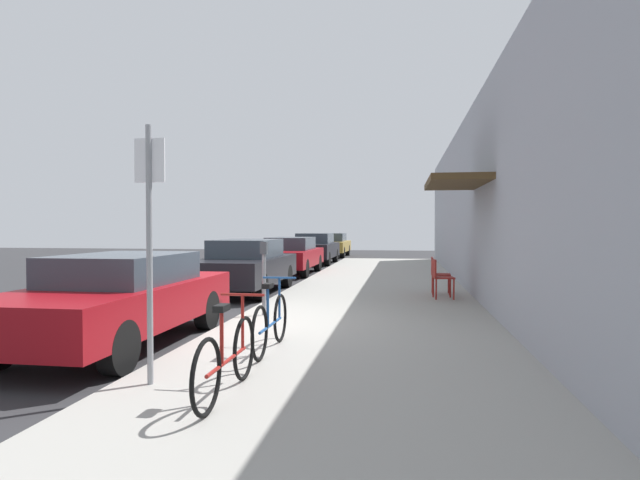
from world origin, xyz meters
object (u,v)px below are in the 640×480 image
Objects in this scene: parked_car_3 at (315,248)px; cafe_chair_1 at (437,273)px; parked_car_0 at (120,297)px; bicycle_1 at (271,323)px; parking_meter at (264,272)px; cafe_chair_0 at (440,276)px; parked_car_1 at (245,265)px; street_sign at (150,233)px; bicycle_0 at (227,358)px; parked_car_2 at (290,255)px; parked_car_4 at (332,244)px.

cafe_chair_1 is at bearing -66.68° from parked_car_3.
parked_car_0 is 2.40m from bicycle_1.
parking_meter is 4.26m from cafe_chair_0.
parked_car_1 is 10.81m from parked_car_3.
parked_car_3 is 12.93m from cafe_chair_0.
street_sign is 1.52× the size of bicycle_0.
parked_car_2 is 3.33× the size of parking_meter.
parked_car_3 is at bearing 97.72° from bicycle_1.
parking_meter is (1.55, -20.55, 0.18)m from parked_car_4.
parking_meter reaches higher than parked_car_1.
cafe_chair_0 is at bearing -54.00° from parked_car_2.
parked_car_3 is at bearing 90.00° from parked_car_1.
bicycle_0 is (0.84, -4.41, -0.41)m from parking_meter.
parked_car_0 is 1.00× the size of parked_car_4.
parked_car_1 is 8.64m from bicycle_0.
cafe_chair_1 is at bearing 46.87° from parking_meter.
cafe_chair_0 is (4.83, -1.19, -0.10)m from parked_car_1.
bicycle_1 is 1.97× the size of cafe_chair_1.
bicycle_0 is (2.39, -2.25, -0.21)m from parked_car_0.
bicycle_1 is at bearing -82.28° from parked_car_3.
parked_car_2 is 5.06× the size of cafe_chair_1.
parking_meter is 0.51× the size of street_sign.
bicycle_0 is 1.80m from bicycle_1.
bicycle_1 is (2.35, -6.50, -0.24)m from parked_car_1.
bicycle_0 is at bearing -80.15° from parked_car_2.
parked_car_2 reaches higher than parked_car_0.
parked_car_0 is 3.29m from bicycle_0.
parking_meter reaches higher than parked_car_3.
parked_car_0 is 2.57× the size of bicycle_0.
parked_car_0 is at bearing -90.00° from parked_car_3.
parked_car_2 is 13.64m from street_sign.
bicycle_1 is at bearing -112.10° from cafe_chair_1.
parked_car_0 is 7.44m from cafe_chair_1.
parked_car_1 is at bearing -90.00° from parked_car_4.
parked_car_1 reaches higher than bicycle_1.
parked_car_1 is 4.19m from parking_meter.
parked_car_4 is 17.72m from cafe_chair_1.
cafe_chair_0 is at bearing -68.08° from parked_car_3.
parking_meter is (1.55, -14.70, 0.15)m from parked_car_3.
parked_car_4 is 1.69× the size of street_sign.
parking_meter is at bearing 54.33° from parked_car_0.
parked_car_3 is 12.20m from cafe_chair_1.
parking_meter is 4.51m from bicycle_0.
parked_car_2 is 1.00× the size of parked_car_3.
parked_car_1 is 2.57× the size of bicycle_1.
bicycle_1 is (0.80, -2.61, -0.41)m from parking_meter.
bicycle_0 is (2.39, -19.11, -0.26)m from parked_car_3.
parked_car_3 reaches higher than parked_car_1.
cafe_chair_0 is at bearing -13.82° from parked_car_1.
street_sign is 2.99× the size of cafe_chair_1.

